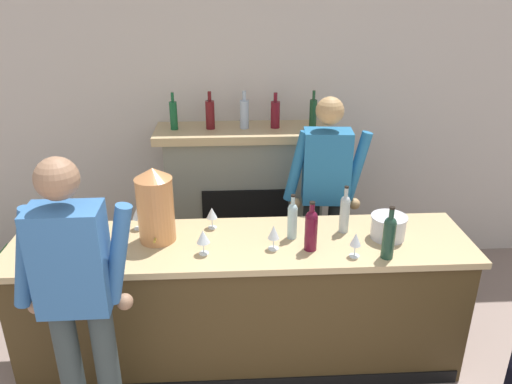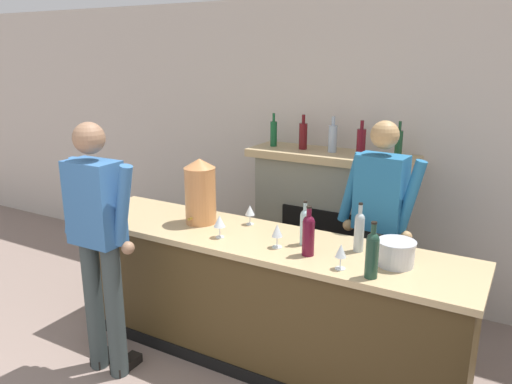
% 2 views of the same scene
% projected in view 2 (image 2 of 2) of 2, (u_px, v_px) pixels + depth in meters
% --- Properties ---
extents(wall_back_panel, '(12.00, 0.07, 2.75)m').
position_uv_depth(wall_back_panel, '(348.00, 150.00, 4.67)').
color(wall_back_panel, beige).
rests_on(wall_back_panel, ground_plane).
extents(bar_counter, '(3.06, 0.71, 0.97)m').
position_uv_depth(bar_counter, '(259.00, 298.00, 3.72)').
color(bar_counter, '#433219').
rests_on(bar_counter, ground_plane).
extents(fireplace_stone, '(1.51, 0.52, 1.71)m').
position_uv_depth(fireplace_stone, '(329.00, 224.00, 4.65)').
color(fireplace_stone, gray).
rests_on(fireplace_stone, ground_plane).
extents(potted_plant_corner, '(0.37, 0.40, 0.71)m').
position_uv_depth(potted_plant_corner, '(132.00, 243.00, 5.43)').
color(potted_plant_corner, '#493F47').
rests_on(potted_plant_corner, ground_plane).
extents(person_customer, '(0.66, 0.30, 1.83)m').
position_uv_depth(person_customer, '(99.00, 240.00, 3.41)').
color(person_customer, '#343F3F').
rests_on(person_customer, ground_plane).
extents(person_bartender, '(0.66, 0.33, 1.78)m').
position_uv_depth(person_bartender, '(378.00, 224.00, 3.81)').
color(person_bartender, black).
rests_on(person_bartender, ground_plane).
extents(copper_dispenser, '(0.24, 0.28, 0.51)m').
position_uv_depth(copper_dispenser, '(200.00, 191.00, 3.83)').
color(copper_dispenser, '#C9814B').
rests_on(copper_dispenser, bar_counter).
extents(ice_bucket_steel, '(0.24, 0.24, 0.16)m').
position_uv_depth(ice_bucket_steel, '(396.00, 253.00, 3.10)').
color(ice_bucket_steel, silver).
rests_on(ice_bucket_steel, bar_counter).
extents(wine_bottle_riesling_slim, '(0.08, 0.08, 0.35)m').
position_uv_depth(wine_bottle_riesling_slim, '(372.00, 253.00, 2.91)').
color(wine_bottle_riesling_slim, '#1A392A').
rests_on(wine_bottle_riesling_slim, bar_counter).
extents(wine_bottle_merlot_tall, '(0.07, 0.07, 0.34)m').
position_uv_depth(wine_bottle_merlot_tall, '(359.00, 230.00, 3.30)').
color(wine_bottle_merlot_tall, '#A3B0B0').
rests_on(wine_bottle_merlot_tall, bar_counter).
extents(wine_bottle_rose_blush, '(0.07, 0.07, 0.31)m').
position_uv_depth(wine_bottle_rose_blush, '(305.00, 225.00, 3.42)').
color(wine_bottle_rose_blush, '#9CBEC1').
rests_on(wine_bottle_rose_blush, bar_counter).
extents(wine_bottle_burgundy_dark, '(0.08, 0.08, 0.33)m').
position_uv_depth(wine_bottle_burgundy_dark, '(308.00, 233.00, 3.23)').
color(wine_bottle_burgundy_dark, '#530D22').
rests_on(wine_bottle_burgundy_dark, bar_counter).
extents(wine_glass_near_bucket, '(0.08, 0.08, 0.17)m').
position_uv_depth(wine_glass_near_bucket, '(277.00, 231.00, 3.37)').
color(wine_glass_near_bucket, silver).
rests_on(wine_glass_near_bucket, bar_counter).
extents(wine_glass_front_right, '(0.09, 0.09, 0.17)m').
position_uv_depth(wine_glass_front_right, '(220.00, 222.00, 3.55)').
color(wine_glass_front_right, silver).
rests_on(wine_glass_front_right, bar_counter).
extents(wine_glass_by_dispenser, '(0.07, 0.07, 0.16)m').
position_uv_depth(wine_glass_by_dispenser, '(341.00, 252.00, 3.03)').
color(wine_glass_by_dispenser, silver).
rests_on(wine_glass_by_dispenser, bar_counter).
extents(wine_glass_mid_counter, '(0.08, 0.08, 0.16)m').
position_uv_depth(wine_glass_mid_counter, '(197.00, 200.00, 4.08)').
color(wine_glass_mid_counter, silver).
rests_on(wine_glass_mid_counter, bar_counter).
extents(wine_glass_back_row, '(0.07, 0.07, 0.16)m').
position_uv_depth(wine_glass_back_row, '(250.00, 211.00, 3.82)').
color(wine_glass_back_row, silver).
rests_on(wine_glass_back_row, bar_counter).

